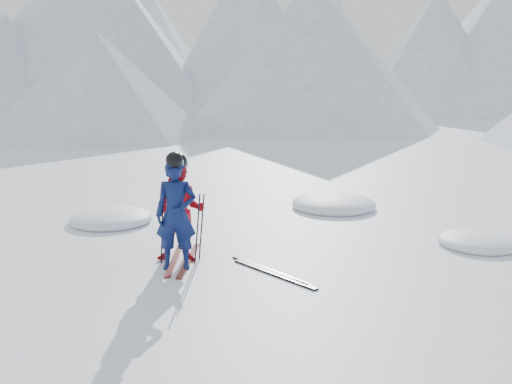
# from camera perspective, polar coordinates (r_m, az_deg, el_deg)

# --- Properties ---
(ground) EXTENTS (160.00, 160.00, 0.00)m
(ground) POSITION_cam_1_polar(r_m,az_deg,el_deg) (8.34, 8.92, -8.56)
(ground) COLOR white
(ground) RESTS_ON ground
(mountain_range) EXTENTS (106.15, 62.94, 15.53)m
(mountain_range) POSITION_cam_1_polar(r_m,az_deg,el_deg) (43.61, 20.89, 15.88)
(mountain_range) COLOR #B2BCD1
(mountain_range) RESTS_ON ground
(skier_blue) EXTENTS (0.70, 0.54, 1.71)m
(skier_blue) POSITION_cam_1_polar(r_m,az_deg,el_deg) (8.35, -8.43, -2.37)
(skier_blue) COLOR #0C1748
(skier_blue) RESTS_ON ground
(skier_red) EXTENTS (0.91, 0.78, 1.64)m
(skier_red) POSITION_cam_1_polar(r_m,az_deg,el_deg) (8.70, -7.97, -2.03)
(skier_red) COLOR red
(skier_red) RESTS_ON ground
(pole_blue_left) EXTENTS (0.12, 0.08, 1.14)m
(pole_blue_left) POSITION_cam_1_polar(r_m,az_deg,el_deg) (8.66, -9.85, -3.86)
(pole_blue_left) COLOR black
(pole_blue_left) RESTS_ON ground
(pole_blue_right) EXTENTS (0.12, 0.07, 1.14)m
(pole_blue_right) POSITION_cam_1_polar(r_m,az_deg,el_deg) (8.56, -6.19, -3.94)
(pole_blue_right) COLOR black
(pole_blue_right) RESTS_ON ground
(pole_red_left) EXTENTS (0.11, 0.09, 1.09)m
(pole_red_left) POSITION_cam_1_polar(r_m,az_deg,el_deg) (9.11, -9.12, -3.23)
(pole_red_left) COLOR black
(pole_red_left) RESTS_ON ground
(pole_red_right) EXTENTS (0.11, 0.08, 1.09)m
(pole_red_right) POSITION_cam_1_polar(r_m,az_deg,el_deg) (8.81, -5.75, -3.65)
(pole_red_right) COLOR black
(pole_red_right) RESTS_ON ground
(ski_worn_left) EXTENTS (0.50, 1.67, 0.03)m
(ski_worn_left) POSITION_cam_1_polar(r_m,az_deg,el_deg) (8.97, -8.55, -6.99)
(ski_worn_left) COLOR black
(ski_worn_left) RESTS_ON ground
(ski_worn_right) EXTENTS (0.39, 1.69, 0.03)m
(ski_worn_right) POSITION_cam_1_polar(r_m,az_deg,el_deg) (8.88, -7.10, -7.13)
(ski_worn_right) COLOR black
(ski_worn_right) RESTS_ON ground
(ski_loose_a) EXTENTS (1.43, 1.07, 0.03)m
(ski_loose_a) POSITION_cam_1_polar(r_m,az_deg,el_deg) (8.37, 1.39, -8.22)
(ski_loose_a) COLOR black
(ski_loose_a) RESTS_ON ground
(ski_loose_b) EXTENTS (1.46, 1.03, 0.03)m
(ski_loose_b) POSITION_cam_1_polar(r_m,az_deg,el_deg) (8.22, 1.87, -8.62)
(ski_loose_b) COLOR black
(ski_loose_b) RESTS_ON ground
(snow_lumps) EXTENTS (8.65, 4.18, 0.42)m
(snow_lumps) POSITION_cam_1_polar(r_m,az_deg,el_deg) (11.54, 2.86, -2.76)
(snow_lumps) COLOR white
(snow_lumps) RESTS_ON ground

